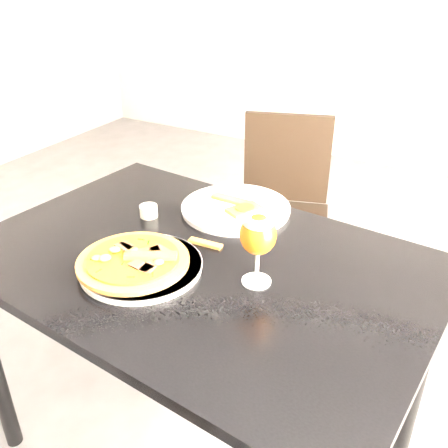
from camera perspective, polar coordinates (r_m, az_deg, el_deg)
The scene contains 9 objects.
dining_table at distance 1.35m, azimuth -2.92°, elevation -7.08°, with size 1.27×0.91×0.75m.
chair_far at distance 2.19m, azimuth 6.68°, elevation 1.85°, with size 0.50×0.50×0.85m.
plate_main at distance 1.27m, azimuth -9.45°, elevation -4.80°, with size 0.30×0.30×0.02m, color white.
pizza at distance 1.26m, azimuth -10.28°, elevation -4.08°, with size 0.28×0.28×0.03m.
plate_second at distance 1.53m, azimuth 1.36°, elevation 1.80°, with size 0.33×0.33×0.02m, color white.
crust_scraps at distance 1.51m, azimuth 1.83°, elevation 2.07°, with size 0.18×0.12×0.01m.
loose_crust at distance 1.36m, azimuth -2.15°, elevation -2.22°, with size 0.10×0.02×0.01m, color olive.
sauce_cup at distance 1.51m, azimuth -8.62°, elevation 1.54°, with size 0.05×0.05×0.04m.
beer_glass at distance 1.14m, azimuth 3.92°, elevation -1.29°, with size 0.09×0.09×0.18m.
Camera 1 is at (0.80, -0.77, 1.45)m, focal length 40.00 mm.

